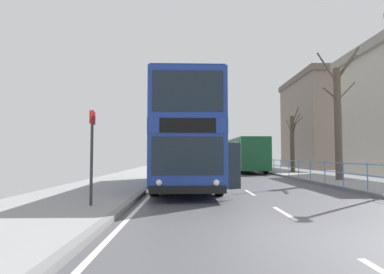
{
  "coord_description": "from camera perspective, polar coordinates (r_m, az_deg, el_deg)",
  "views": [
    {
      "loc": [
        -2.51,
        -6.02,
        1.5
      ],
      "look_at": [
        -2.37,
        6.52,
        2.22
      ],
      "focal_mm": 30.62,
      "sensor_mm": 36.0,
      "label": 1
    }
  ],
  "objects": [
    {
      "name": "double_decker_bus_main",
      "position": [
        15.45,
        -1.09,
        -0.19
      ],
      "size": [
        3.41,
        10.7,
        4.47
      ],
      "color": "navy",
      "rests_on": "ground"
    },
    {
      "name": "bare_tree_far_01",
      "position": [
        20.57,
        24.11,
        2.78
      ],
      "size": [
        2.72,
        1.23,
        7.56
      ],
      "color": "brown",
      "rests_on": "ground"
    },
    {
      "name": "background_building_01",
      "position": [
        43.93,
        22.6,
        2.4
      ],
      "size": [
        8.65,
        12.66,
        11.3
      ],
      "color": "slate",
      "rests_on": "ground"
    },
    {
      "name": "bus_stop_sign_near",
      "position": [
        9.46,
        -17.05,
        -1.6
      ],
      "size": [
        0.08,
        0.44,
        2.62
      ],
      "color": "#2D2D33",
      "rests_on": "ground"
    },
    {
      "name": "ground",
      "position": [
        6.45,
        16.19,
        -16.25
      ],
      "size": [
        15.8,
        140.0,
        0.2
      ],
      "color": "#4B4B50"
    },
    {
      "name": "pedestrian_railing_far_kerb",
      "position": [
        18.98,
        20.96,
        -4.99
      ],
      "size": [
        0.05,
        29.84,
        1.09
      ],
      "color": "#598CC6",
      "rests_on": "ground"
    },
    {
      "name": "background_bus_far_lane",
      "position": [
        30.52,
        9.11,
        -2.97
      ],
      "size": [
        2.76,
        9.7,
        3.03
      ],
      "color": "#19512D",
      "rests_on": "ground"
    },
    {
      "name": "bare_tree_far_00",
      "position": [
        28.97,
        17.11,
        -0.79
      ],
      "size": [
        1.22,
        2.24,
        5.63
      ],
      "color": "#4C3D2D",
      "rests_on": "ground"
    }
  ]
}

